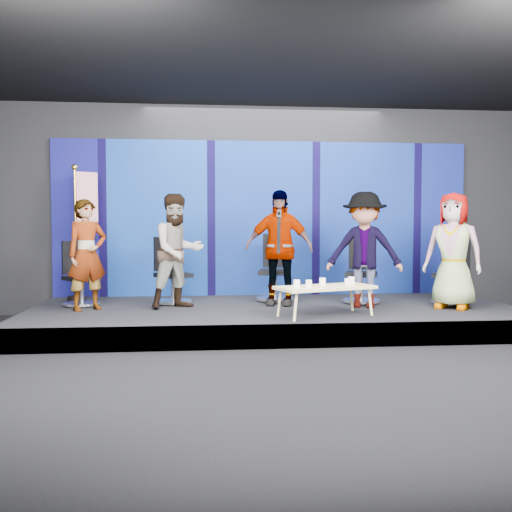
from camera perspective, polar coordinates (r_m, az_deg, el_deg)
The scene contains 21 objects.
ground at distance 5.97m, azimuth 5.01°, elevation -11.26°, with size 10.00×10.00×0.00m, color black.
room_walls at distance 5.87m, azimuth 5.12°, elevation 12.41°, with size 10.02×8.02×3.51m.
riser at distance 8.36m, azimuth 1.88°, elevation -6.08°, with size 7.00×3.00×0.30m, color black.
backdrop at distance 9.70m, azimuth 0.79°, elevation 3.77°, with size 7.00×0.08×2.60m, color #100753.
chair_a at distance 8.76m, azimuth -17.18°, elevation -2.74°, with size 0.75×0.75×0.95m.
panelist_a at distance 8.24m, azimuth -16.53°, elevation 0.11°, with size 0.56×0.37×1.54m, color black.
chair_b at distance 8.71m, azimuth -8.41°, elevation -2.56°, with size 0.77×0.77×1.01m.
panelist_b at distance 8.19m, azimuth -7.84°, elevation 0.49°, with size 0.79×0.62×1.63m, color black.
chair_c at distance 8.95m, azimuth 1.93°, elevation -2.29°, with size 0.72×0.72×1.05m.
panelist_c at distance 8.42m, azimuth 2.28°, elevation 0.82°, with size 1.00×0.42×1.70m, color black.
chair_d at distance 8.86m, azimuth 10.50°, elevation -2.44°, with size 0.74×0.74×1.03m.
panelist_d at distance 8.32m, azimuth 10.78°, elevation 0.61°, with size 1.07×0.62×1.66m, color black.
chair_e at distance 9.07m, azimuth 19.02°, elevation -2.45°, with size 0.80×0.80×1.02m.
panelist_e at distance 8.53m, azimuth 19.12°, elevation 0.50°, with size 0.80×0.52×1.64m, color black.
coffee_table at distance 7.47m, azimuth 6.94°, elevation -3.23°, with size 1.39×0.94×0.39m.
mug_a at distance 7.25m, azimuth 4.09°, elevation -2.77°, with size 0.08×0.08×0.10m, color white.
mug_b at distance 7.29m, azimuth 5.30°, elevation -2.76°, with size 0.08×0.08×0.09m, color white.
mug_c at distance 7.54m, azimuth 6.67°, elevation -2.55°, with size 0.08×0.08×0.10m, color white.
mug_d at distance 7.62m, azimuth 9.11°, elevation -2.56°, with size 0.07×0.07×0.09m, color white.
mug_e at distance 7.70m, azimuth 9.51°, elevation -2.44°, with size 0.09×0.09×0.10m, color white.
flag_stand at distance 9.21m, azimuth -16.95°, elevation 2.57°, with size 0.46×0.33×2.12m.
Camera 1 is at (-1.06, -5.69, 1.47)m, focal length 40.00 mm.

